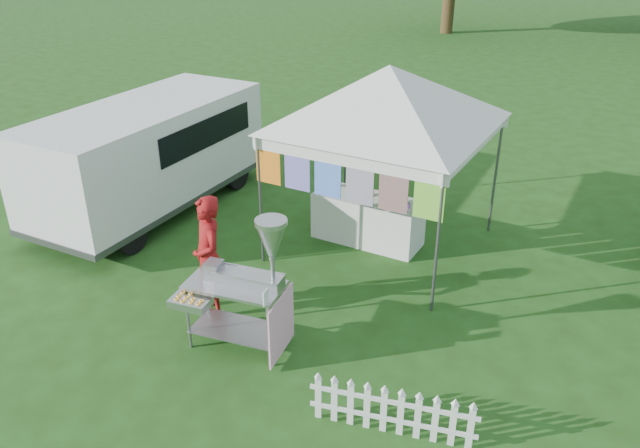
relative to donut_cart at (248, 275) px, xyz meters
The scene contains 7 objects.
ground 1.13m from the donut_cart, 27.18° to the right, with size 120.00×120.00×0.00m, color #214313.
canopy_main 3.86m from the donut_cart, 85.30° to the left, with size 4.24×4.24×3.45m.
donut_cart is the anchor object (origin of this frame).
vendor 1.06m from the donut_cart, 156.26° to the left, with size 0.63×0.42×1.74m, color maroon.
cargo_van 4.88m from the donut_cart, 146.21° to the left, with size 2.05×4.81×1.97m.
picket_fence 2.32m from the donut_cart, 12.19° to the right, with size 1.76×0.44×0.56m.
display_table 3.45m from the donut_cart, 89.91° to the left, with size 1.80×0.70×0.80m, color white.
Camera 1 is at (3.64, -5.03, 4.98)m, focal length 35.00 mm.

